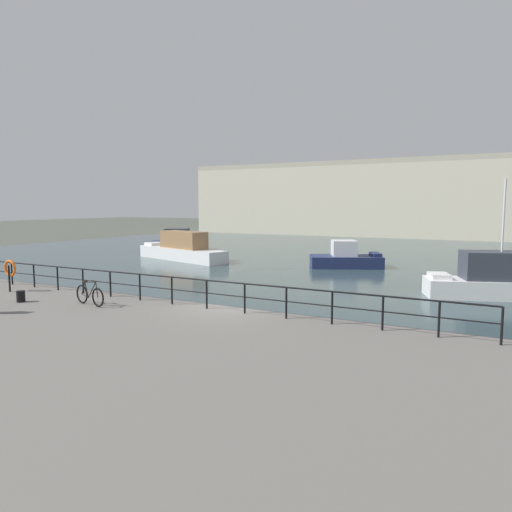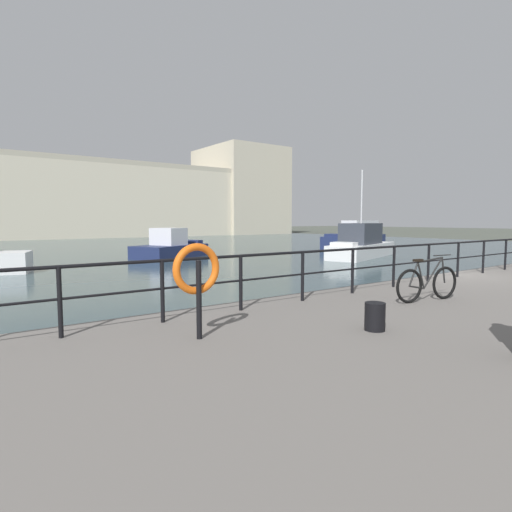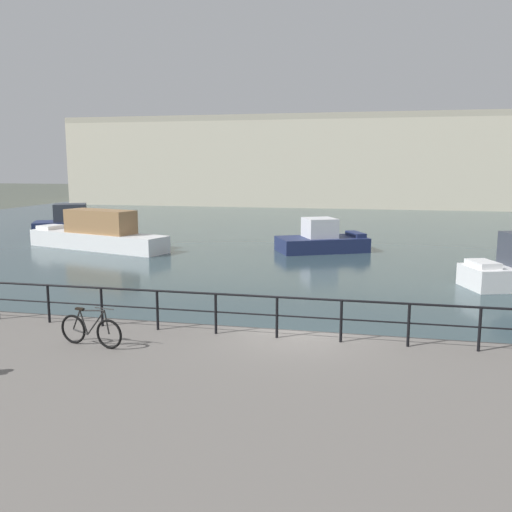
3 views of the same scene
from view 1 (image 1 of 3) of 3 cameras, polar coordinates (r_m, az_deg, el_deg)
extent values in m
plane|color=#4C5147|center=(17.95, -3.46, -8.41)|extent=(240.00, 240.00, 0.00)
cube|color=#33474C|center=(46.12, 16.62, 0.30)|extent=(80.00, 60.00, 0.01)
cube|color=slate|center=(13.01, -19.06, -12.73)|extent=(56.00, 13.00, 0.76)
cube|color=beige|center=(72.63, 21.09, 6.21)|extent=(73.53, 13.61, 10.18)
cube|color=#B1A993|center=(66.46, 20.55, 10.98)|extent=(73.53, 0.60, 0.70)
cube|color=white|center=(39.34, -9.01, 0.24)|extent=(9.76, 4.66, 0.99)
cube|color=#997047|center=(38.97, -8.76, 1.95)|extent=(4.74, 2.84, 1.39)
cube|color=white|center=(42.61, -12.21, 1.46)|extent=(1.50, 1.63, 0.24)
cube|color=navy|center=(48.77, -9.33, 1.28)|extent=(6.12, 4.66, 0.84)
cube|color=#333842|center=(48.72, -9.55, 2.54)|extent=(2.88, 2.74, 1.30)
cube|color=navy|center=(48.30, -6.61, 1.92)|extent=(1.36, 1.86, 0.24)
cube|color=white|center=(25.97, 28.07, -3.54)|extent=(7.76, 4.45, 0.91)
cube|color=#333842|center=(25.72, 27.56, -1.04)|extent=(3.92, 2.83, 1.37)
cube|color=white|center=(25.02, 21.31, -2.25)|extent=(1.33, 1.66, 0.24)
cylinder|color=silver|center=(25.56, 27.83, 4.35)|extent=(0.10, 0.10, 3.47)
cube|color=navy|center=(34.97, 10.82, -0.66)|extent=(5.71, 4.54, 0.84)
cube|color=silver|center=(34.84, 10.62, 0.95)|extent=(2.35, 2.41, 1.13)
cube|color=navy|center=(35.28, 14.27, 0.20)|extent=(1.34, 1.90, 0.24)
cylinder|color=black|center=(25.22, -27.47, -1.90)|extent=(0.07, 0.07, 1.05)
cylinder|color=black|center=(23.93, -25.31, -2.20)|extent=(0.07, 0.07, 1.05)
cylinder|color=black|center=(22.68, -22.91, -2.52)|extent=(0.07, 0.07, 1.05)
cylinder|color=black|center=(21.47, -20.23, -2.88)|extent=(0.07, 0.07, 1.05)
cylinder|color=black|center=(20.32, -17.24, -3.27)|extent=(0.07, 0.07, 1.05)
cylinder|color=black|center=(19.23, -13.90, -3.70)|extent=(0.07, 0.07, 1.05)
cylinder|color=black|center=(18.21, -10.16, -4.16)|extent=(0.07, 0.07, 1.05)
cylinder|color=black|center=(17.28, -6.00, -4.65)|extent=(0.07, 0.07, 1.05)
cylinder|color=black|center=(16.45, -1.38, -5.17)|extent=(0.07, 0.07, 1.05)
cylinder|color=black|center=(15.74, 3.69, -5.70)|extent=(0.07, 0.07, 1.05)
cylinder|color=black|center=(15.17, 9.21, -6.22)|extent=(0.07, 0.07, 1.05)
cylinder|color=black|center=(14.75, 15.11, -6.72)|extent=(0.07, 0.07, 1.05)
cylinder|color=black|center=(14.49, 21.30, -7.16)|extent=(0.07, 0.07, 1.05)
cylinder|color=black|center=(14.40, 27.66, -7.53)|extent=(0.07, 0.07, 1.05)
cylinder|color=black|center=(18.13, -10.19, -2.53)|extent=(22.30, 0.06, 0.06)
cylinder|color=black|center=(18.20, -10.16, -4.00)|extent=(22.30, 0.04, 0.04)
torus|color=black|center=(18.44, -18.62, -4.78)|extent=(0.72, 0.18, 0.72)
torus|color=black|center=(19.32, -20.34, -4.36)|extent=(0.72, 0.18, 0.72)
cylinder|color=black|center=(18.70, -19.26, -3.91)|extent=(0.55, 0.13, 0.66)
cylinder|color=black|center=(19.01, -19.84, -3.88)|extent=(0.24, 0.08, 0.58)
cylinder|color=black|center=(18.74, -19.46, -3.01)|extent=(0.72, 0.16, 0.11)
cylinder|color=black|center=(19.15, -20.00, -4.56)|extent=(0.43, 0.11, 0.12)
cylinder|color=black|center=(19.18, -20.19, -3.68)|extent=(0.26, 0.08, 0.51)
cylinder|color=black|center=(18.44, -18.74, -3.90)|extent=(0.14, 0.06, 0.57)
cube|color=black|center=(19.04, -20.04, -2.88)|extent=(0.23, 0.13, 0.05)
cylinder|color=black|center=(18.43, -18.86, -2.87)|extent=(0.52, 0.11, 0.02)
cylinder|color=black|center=(20.58, -26.62, -4.40)|extent=(0.32, 0.32, 0.44)
cylinder|color=black|center=(23.20, -27.73, -2.44)|extent=(0.08, 0.08, 1.15)
torus|color=orange|center=(23.17, -27.66, -1.33)|extent=(0.75, 0.11, 0.75)
camera|label=2|loc=(23.24, -42.66, -0.49)|focal=29.06mm
camera|label=3|loc=(7.27, -55.76, 7.76)|focal=38.83mm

